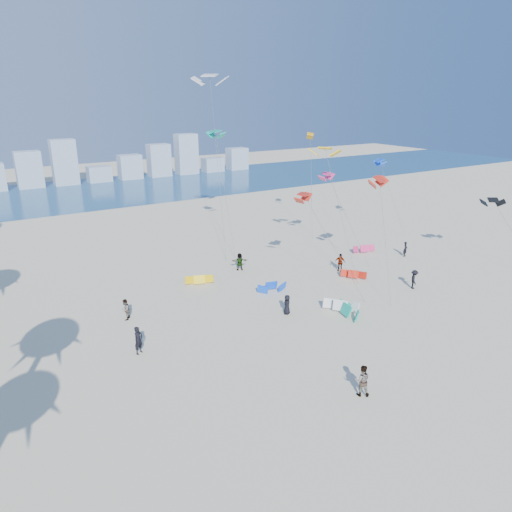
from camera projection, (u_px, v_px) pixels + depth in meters
ground at (375, 443)px, 23.12m from camera, size 220.00×220.00×0.00m
ocean at (70, 194)px, 81.12m from camera, size 220.00×220.00×0.00m
kitesurfer_near at (138, 340)px, 30.87m from camera, size 0.83×0.76×1.91m
kitesurfer_mid at (362, 380)px, 26.54m from camera, size 1.16×1.12×1.89m
kitesurfers_far at (299, 275)px, 42.26m from camera, size 30.39×13.22×1.78m
grounded_kites at (314, 286)px, 41.10m from camera, size 21.92×14.20×0.91m
flying_kites at (305, 141)px, 46.67m from camera, size 23.76×26.57×18.70m
distant_skyline at (50, 169)px, 87.58m from camera, size 85.00×3.00×8.40m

